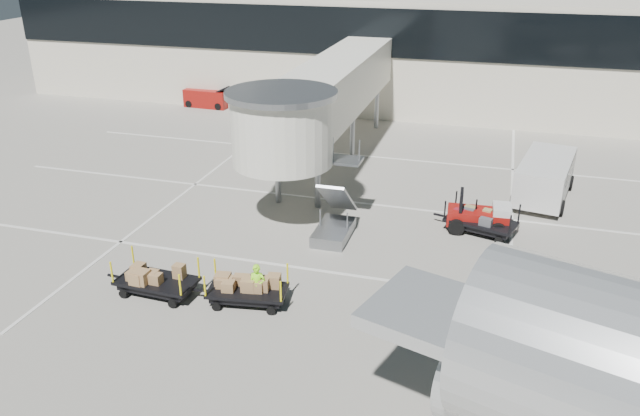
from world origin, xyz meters
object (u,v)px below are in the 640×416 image
Objects in this scene: box_cart_near at (247,289)px; ground_worker at (257,286)px; suitcase_cart at (482,223)px; box_cart_far at (158,281)px; baggage_tug at (479,217)px; belt_loader at (208,98)px; minivan at (546,174)px.

ground_worker is (0.44, -0.06, 0.25)m from box_cart_near.
ground_worker reaches higher than suitcase_cart.
suitcase_cart reaches higher than box_cart_far.
baggage_tug reaches higher than box_cart_far.
ground_worker reaches higher than box_cart_near.
box_cart_far is (-10.98, -8.47, 0.03)m from suitcase_cart.
baggage_tug is 26.71m from belt_loader.
baggage_tug is 0.75× the size of belt_loader.
minivan is (9.99, 13.26, 0.42)m from ground_worker.
ground_worker is 16.61m from minivan.
box_cart_near is 3.32m from box_cart_far.
box_cart_far is at bearing -125.00° from minivan.
belt_loader is (-21.03, 16.47, 0.03)m from baggage_tug.
ground_worker is at bearing -16.64° from box_cart_near.
baggage_tug is 0.40m from suitcase_cart.
baggage_tug is 5.58m from minivan.
belt_loader reaches higher than box_cart_near.
suitcase_cart is 13.87m from box_cart_far.
baggage_tug reaches higher than suitcase_cart.
minivan is at bearing 47.29° from box_cart_far.
minivan reaches higher than belt_loader.
box_cart_near is 0.97× the size of box_cart_far.
box_cart_far is 27.27m from belt_loader.
suitcase_cart is 1.07× the size of box_cart_near.
suitcase_cart is (0.13, -0.36, -0.13)m from baggage_tug.
baggage_tug reaches higher than ground_worker.
suitcase_cart is at bearing 41.45° from ground_worker.
minivan is 26.63m from belt_loader.
ground_worker reaches higher than box_cart_far.
suitcase_cart is 0.66× the size of minivan.
minivan reaches higher than ground_worker.
baggage_tug is 0.48× the size of minivan.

